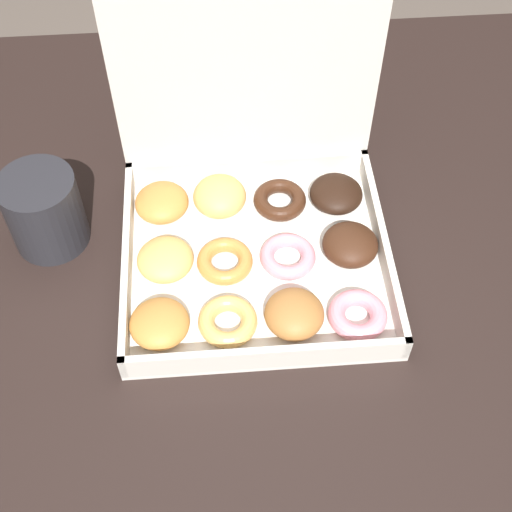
% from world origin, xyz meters
% --- Properties ---
extents(ground_plane, '(8.00, 8.00, 0.00)m').
position_xyz_m(ground_plane, '(0.00, 0.00, 0.00)').
color(ground_plane, '#564C44').
extents(dining_table, '(1.08, 1.02, 0.75)m').
position_xyz_m(dining_table, '(0.00, 0.00, 0.66)').
color(dining_table, black).
rests_on(dining_table, ground_plane).
extents(donut_box, '(0.31, 0.29, 0.31)m').
position_xyz_m(donut_box, '(-0.05, 0.07, 0.81)').
color(donut_box, silver).
rests_on(donut_box, dining_table).
extents(coffee_mug, '(0.09, 0.09, 0.10)m').
position_xyz_m(coffee_mug, '(-0.29, 0.10, 0.81)').
color(coffee_mug, '#232328').
rests_on(coffee_mug, dining_table).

